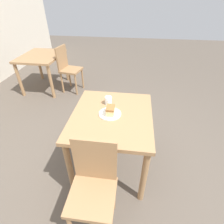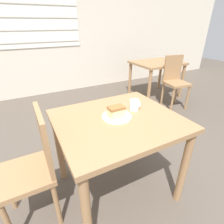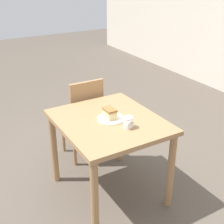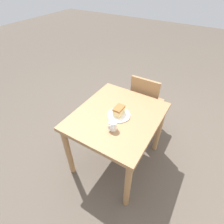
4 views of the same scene
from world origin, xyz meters
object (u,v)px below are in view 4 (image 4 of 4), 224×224
at_px(chair_near_window, 145,103).
at_px(plate, 119,115).
at_px(cake_slice, 119,111).
at_px(dining_table_near, 117,123).
at_px(coffee_mug, 113,126).

distance_m(chair_near_window, plate, 0.70).
height_order(plate, cake_slice, cake_slice).
bearing_deg(cake_slice, plate, 35.40).
xyz_separation_m(chair_near_window, cake_slice, (0.64, -0.05, 0.31)).
distance_m(dining_table_near, coffee_mug, 0.26).
bearing_deg(plate, chair_near_window, 176.13).
relative_size(chair_near_window, plate, 3.98).
distance_m(dining_table_near, plate, 0.12).
height_order(chair_near_window, plate, chair_near_window).
bearing_deg(cake_slice, chair_near_window, 175.52).
bearing_deg(chair_near_window, cake_slice, 85.52).
bearing_deg(coffee_mug, chair_near_window, -179.90).
distance_m(plate, cake_slice, 0.05).
relative_size(dining_table_near, chair_near_window, 1.02).
bearing_deg(cake_slice, dining_table_near, -57.65).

